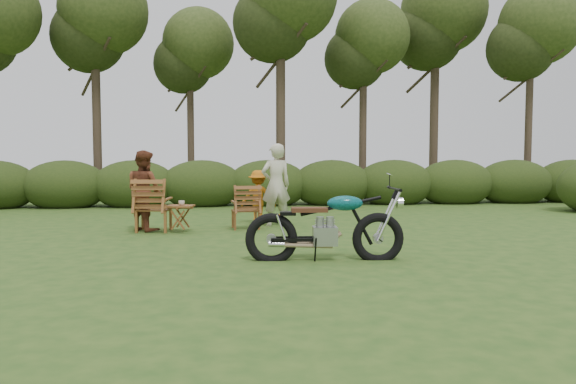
{
  "coord_description": "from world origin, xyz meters",
  "views": [
    {
      "loc": [
        -1.36,
        -8.15,
        1.6
      ],
      "look_at": [
        -0.2,
        1.82,
        0.9
      ],
      "focal_mm": 35.0,
      "sensor_mm": 36.0,
      "label": 1
    }
  ],
  "objects": [
    {
      "name": "adult_a",
      "position": [
        -0.22,
        4.04,
        0.0
      ],
      "size": [
        0.73,
        0.56,
        1.8
      ],
      "primitive_type": "imported",
      "rotation": [
        0.0,
        0.0,
        3.35
      ],
      "color": "beige",
      "rests_on": "ground"
    },
    {
      "name": "adult_b",
      "position": [
        -2.97,
        3.59,
        0.0
      ],
      "size": [
        1.01,
        1.01,
        1.65
      ],
      "primitive_type": "imported",
      "rotation": [
        0.0,
        0.0,
        2.36
      ],
      "color": "brown",
      "rests_on": "ground"
    },
    {
      "name": "side_table",
      "position": [
        -2.23,
        3.27,
        0.27
      ],
      "size": [
        0.62,
        0.55,
        0.55
      ],
      "primitive_type": null,
      "rotation": [
        0.0,
        0.0,
        -0.22
      ],
      "color": "brown",
      "rests_on": "ground"
    },
    {
      "name": "lawn_chair_left",
      "position": [
        -2.77,
        3.45,
        0.0
      ],
      "size": [
        0.82,
        0.82,
        1.07
      ],
      "primitive_type": null,
      "rotation": [
        0.0,
        0.0,
        3.02
      ],
      "color": "brown",
      "rests_on": "ground"
    },
    {
      "name": "tree_line",
      "position": [
        0.5,
        9.74,
        3.81
      ],
      "size": [
        22.52,
        11.62,
        8.14
      ],
      "color": "#34291C",
      "rests_on": "ground"
    },
    {
      "name": "motorcycle",
      "position": [
        0.14,
        0.04,
        0.0
      ],
      "size": [
        2.3,
        1.02,
        1.28
      ],
      "primitive_type": null,
      "rotation": [
        0.0,
        0.0,
        -0.08
      ],
      "color": "#0B8D93",
      "rests_on": "ground"
    },
    {
      "name": "lawn_chair_right",
      "position": [
        -0.9,
        3.65,
        0.0
      ],
      "size": [
        0.69,
        0.69,
        0.92
      ],
      "primitive_type": null,
      "rotation": [
        0.0,
        0.0,
        3.23
      ],
      "color": "brown",
      "rests_on": "ground"
    },
    {
      "name": "cup",
      "position": [
        -2.2,
        3.26,
        0.6
      ],
      "size": [
        0.16,
        0.16,
        0.1
      ],
      "primitive_type": "imported",
      "rotation": [
        0.0,
        0.0,
        0.36
      ],
      "color": "beige",
      "rests_on": "side_table"
    },
    {
      "name": "ground",
      "position": [
        0.0,
        0.0,
        0.0
      ],
      "size": [
        80.0,
        80.0,
        0.0
      ],
      "primitive_type": "plane",
      "color": "#264717",
      "rests_on": "ground"
    },
    {
      "name": "child",
      "position": [
        -0.58,
        4.46,
        0.0
      ],
      "size": [
        0.85,
        0.58,
        1.21
      ],
      "primitive_type": "imported",
      "rotation": [
        0.0,
        0.0,
        2.97
      ],
      "color": "#B86311",
      "rests_on": "ground"
    }
  ]
}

